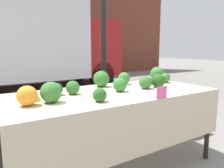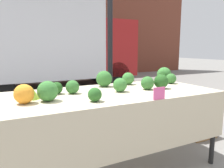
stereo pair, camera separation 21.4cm
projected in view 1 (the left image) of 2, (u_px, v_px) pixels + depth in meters
name	position (u px, v px, depth m)	size (l,w,h in m)	color
ground_plane	(112.00, 166.00, 2.29)	(40.00, 40.00, 0.00)	gray
building_facade	(2.00, 8.00, 8.29)	(16.00, 0.60, 5.51)	brown
tent_pole	(103.00, 36.00, 2.92)	(0.07, 0.07, 2.76)	black
parked_truck	(30.00, 39.00, 6.37)	(4.85, 2.18, 2.76)	silver
market_table	(116.00, 102.00, 2.12)	(2.09, 0.96, 0.80)	beige
orange_cauliflower	(27.00, 96.00, 1.63)	(0.15, 0.15, 0.15)	orange
romanesco_head	(32.00, 94.00, 1.78)	(0.14, 0.14, 0.11)	#93B238
broccoli_head_0	(124.00, 78.00, 2.61)	(0.14, 0.14, 0.14)	#387533
broccoli_head_1	(73.00, 88.00, 2.03)	(0.13, 0.13, 0.13)	#336B2D
broccoli_head_2	(165.00, 78.00, 2.73)	(0.12, 0.12, 0.12)	#336B2D
broccoli_head_3	(145.00, 82.00, 2.31)	(0.14, 0.14, 0.14)	#336B2D
broccoli_head_4	(100.00, 95.00, 1.75)	(0.12, 0.12, 0.12)	#285B23
broccoli_head_5	(120.00, 85.00, 2.16)	(0.14, 0.14, 0.14)	#387533
broccoli_head_6	(158.00, 81.00, 2.39)	(0.15, 0.15, 0.15)	#23511E
broccoli_head_7	(157.00, 74.00, 2.91)	(0.18, 0.18, 0.18)	#387533
broccoli_head_8	(57.00, 89.00, 2.00)	(0.11, 0.11, 0.11)	#23511E
broccoli_head_9	(101.00, 79.00, 2.43)	(0.18, 0.18, 0.18)	#336B2D
broccoli_head_10	(51.00, 92.00, 1.72)	(0.17, 0.17, 0.17)	#387533
price_sign	(162.00, 92.00, 1.87)	(0.12, 0.01, 0.11)	#F45B9E
produce_crate	(190.00, 125.00, 3.16)	(0.40, 0.31, 0.25)	olive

